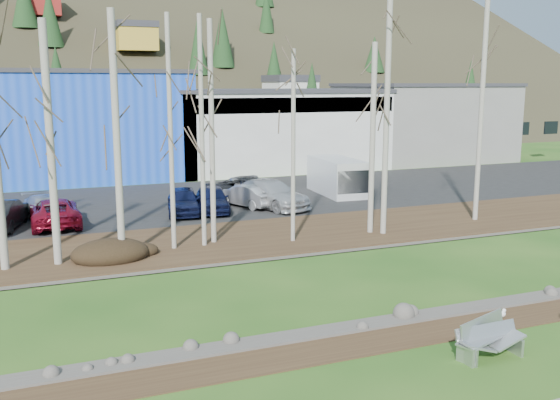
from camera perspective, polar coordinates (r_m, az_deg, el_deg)
name	(u,v)px	position (r m, az deg, el deg)	size (l,w,h in m)	color
ground	(374,379)	(16.36, 8.63, -15.91)	(200.00, 200.00, 0.00)	#1D4813
dirt_strip	(336,346)	(18.02, 5.17, -13.19)	(80.00, 1.80, 0.03)	#382616
near_bank_rocks	(321,334)	(18.85, 3.76, -12.12)	(80.00, 0.80, 0.50)	#47423D
river	(271,292)	(22.37, -0.82, -8.37)	(80.00, 8.00, 0.90)	#121B32
far_bank_rocks	(236,261)	(26.06, -4.07, -5.63)	(80.00, 0.80, 0.46)	#47423D
far_bank	(214,242)	(29.00, -6.02, -3.83)	(80.00, 7.00, 0.15)	#382616
parking_lot	(167,202)	(38.98, -10.26, -0.22)	(80.00, 14.00, 0.14)	black
building_blue	(51,124)	(51.67, -20.19, 6.50)	(20.40, 12.24, 8.30)	blue
building_white	(269,128)	(55.26, -1.05, 6.59)	(18.36, 12.24, 6.80)	#BABAB6
building_grey	(422,121)	(62.74, 12.84, 7.03)	(14.28, 12.24, 7.30)	slate
hillside	(78,11)	(97.39, -17.99, 16.13)	(160.00, 72.00, 35.00)	#2D261A
bench_intact	(484,337)	(18.21, 18.14, -11.78)	(2.08, 1.21, 1.00)	#B3B5B8
bench_damaged	(489,342)	(18.07, 18.61, -12.20)	(1.98, 0.68, 0.87)	#B3B5B8
seagull	(501,314)	(20.98, 19.54, -9.79)	(0.46, 0.21, 0.33)	gold
dirt_mound	(110,252)	(26.65, -15.25, -4.59)	(3.17, 2.24, 0.62)	black
birch_2	(50,145)	(25.85, -20.26, 4.73)	(0.31, 0.31, 9.54)	#BCB4A9
birch_3	(171,134)	(27.06, -9.97, 5.97)	(0.20, 0.20, 10.02)	#BCB4A9
birch_4	(117,137)	(25.87, -14.71, 5.55)	(0.30, 0.30, 10.00)	#BCB4A9
birch_5	(212,134)	(27.92, -6.26, 6.05)	(0.24, 0.24, 9.87)	#BCB4A9
birch_6	(293,147)	(28.03, 1.22, 4.84)	(0.19, 0.19, 8.62)	#BCB4A9
birch_7	(387,116)	(29.81, 9.72, 7.59)	(0.27, 0.27, 11.27)	#BCB4A9
birch_8	(372,139)	(30.04, 8.45, 5.49)	(0.26, 0.26, 9.02)	#BCB4A9
birch_9	(482,99)	(34.06, 17.98, 8.78)	(0.26, 0.26, 12.68)	#BCB4A9
birch_10	(202,133)	(27.38, -7.16, 6.09)	(0.20, 0.20, 10.02)	#BCB4A9
car_1	(2,214)	(33.94, -24.05, -1.17)	(1.59, 4.55, 1.50)	black
car_2	(55,212)	(33.68, -19.90, -1.05)	(2.33, 5.06, 1.41)	maroon
car_3	(46,209)	(35.08, -20.58, -0.73)	(1.82, 4.48, 1.30)	#A3A6AA
car_4	(183,201)	(34.97, -8.82, -0.07)	(1.73, 4.29, 1.46)	#141B43
car_5	(247,195)	(36.73, -3.07, 0.46)	(1.43, 4.11, 1.35)	#B7B6B8
car_6	(240,188)	(38.62, -3.69, 1.09)	(2.54, 5.51, 1.53)	#28282A
car_7	(271,194)	(36.36, -0.85, 0.56)	(2.23, 5.47, 1.59)	#BBBBBD
car_8	(212,199)	(35.37, -6.22, 0.11)	(1.73, 4.29, 1.46)	#141B43
van_white	(338,177)	(40.79, 5.33, 2.13)	(2.57, 5.43, 2.31)	white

